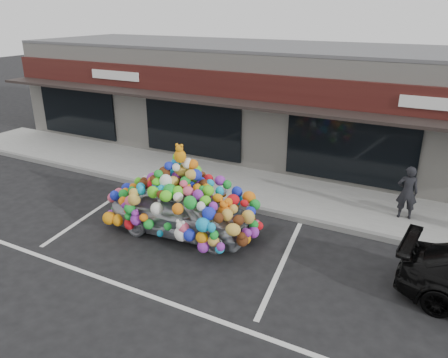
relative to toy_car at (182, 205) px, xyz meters
The scene contains 9 objects.
ground 0.92m from the toy_car, 71.16° to the right, with size 90.00×90.00×0.00m, color black.
shop_building 8.16m from the toy_car, 89.03° to the left, with size 24.00×7.20×4.31m.
sidewalk 3.68m from the toy_car, 87.84° to the left, with size 26.00×3.00×0.15m, color gray.
kerb 2.23m from the toy_car, 86.30° to the left, with size 26.00×0.18×0.16m, color slate.
parking_stripe_left 3.18m from the toy_car, behind, with size 0.12×4.40×0.01m, color silver.
parking_stripe_mid 3.05m from the toy_car, ahead, with size 0.12×4.40×0.01m, color silver.
lane_line 3.54m from the toy_car, 51.64° to the right, with size 14.00×0.12×0.01m, color silver.
toy_car is the anchor object (origin of this frame).
pedestrian_a 6.21m from the toy_car, 33.84° to the left, with size 0.56×0.37×1.53m, color black.
Camera 1 is at (5.81, -8.31, 5.67)m, focal length 35.00 mm.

